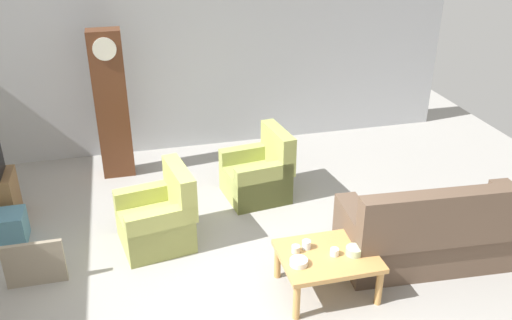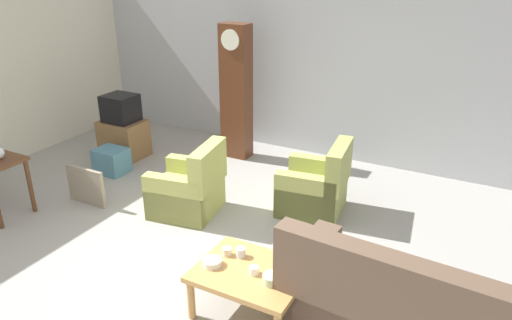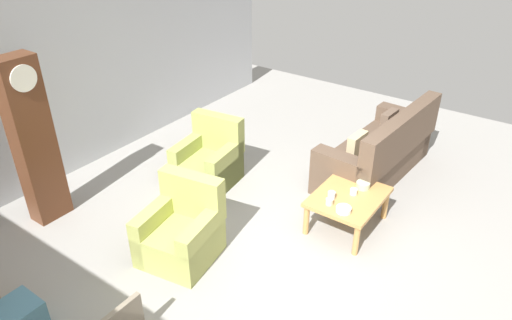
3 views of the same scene
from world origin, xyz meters
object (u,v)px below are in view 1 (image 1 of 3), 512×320
(armchair_olive_far, at_px, (259,175))
(framed_picture_leaning, at_px, (35,264))
(armchair_olive_near, at_px, (159,220))
(couch_floral, at_px, (439,233))
(cup_white_porcelain, at_px, (334,252))
(coffee_table_wood, at_px, (328,259))
(cup_cream_tall, at_px, (296,249))
(bowl_white_stacked, at_px, (299,262))
(cup_blue_rimmed, at_px, (306,245))
(grandfather_clock, at_px, (112,105))
(storage_box_blue, at_px, (6,228))
(bowl_shallow_green, at_px, (354,251))

(armchair_olive_far, relative_size, framed_picture_leaning, 1.53)
(armchair_olive_near, xyz_separation_m, framed_picture_leaning, (-1.31, -0.45, -0.05))
(couch_floral, distance_m, cup_white_porcelain, 1.33)
(coffee_table_wood, relative_size, cup_white_porcelain, 11.09)
(coffee_table_wood, relative_size, cup_cream_tall, 10.90)
(couch_floral, distance_m, bowl_white_stacked, 1.72)
(armchair_olive_near, distance_m, coffee_table_wood, 2.02)
(framed_picture_leaning, height_order, cup_blue_rimmed, cup_blue_rimmed)
(cup_blue_rimmed, bearing_deg, bowl_white_stacked, -123.68)
(cup_white_porcelain, bearing_deg, grandfather_clock, 122.44)
(armchair_olive_far, distance_m, cup_cream_tall, 1.95)
(grandfather_clock, bearing_deg, couch_floral, -41.81)
(framed_picture_leaning, bearing_deg, armchair_olive_far, 24.51)
(storage_box_blue, relative_size, cup_blue_rimmed, 5.09)
(grandfather_clock, relative_size, bowl_shallow_green, 12.46)
(armchair_olive_far, bearing_deg, armchair_olive_near, -150.61)
(grandfather_clock, height_order, cup_blue_rimmed, grandfather_clock)
(armchair_olive_far, distance_m, bowl_white_stacked, 2.15)
(coffee_table_wood, bearing_deg, bowl_shallow_green, -15.50)
(cup_blue_rimmed, bearing_deg, cup_cream_tall, -163.14)
(couch_floral, distance_m, cup_blue_rimmed, 1.55)
(grandfather_clock, distance_m, bowl_shallow_green, 3.97)
(cup_blue_rimmed, bearing_deg, bowl_shallow_green, -26.14)
(cup_white_porcelain, xyz_separation_m, bowl_shallow_green, (0.19, -0.03, 0.00))
(coffee_table_wood, xyz_separation_m, bowl_shallow_green, (0.25, -0.07, 0.10))
(cup_white_porcelain, height_order, cup_blue_rimmed, cup_blue_rimmed)
(cup_white_porcelain, bearing_deg, bowl_white_stacked, -171.10)
(bowl_shallow_green, bearing_deg, cup_white_porcelain, 170.15)
(cup_white_porcelain, distance_m, cup_blue_rimmed, 0.29)
(couch_floral, height_order, bowl_white_stacked, couch_floral)
(armchair_olive_near, relative_size, armchair_olive_far, 1.00)
(cup_cream_tall, distance_m, bowl_shallow_green, 0.58)
(framed_picture_leaning, height_order, storage_box_blue, framed_picture_leaning)
(bowl_white_stacked, bearing_deg, armchair_olive_far, 85.97)
(coffee_table_wood, bearing_deg, bowl_white_stacked, -164.18)
(armchair_olive_far, height_order, cup_cream_tall, armchair_olive_far)
(coffee_table_wood, bearing_deg, grandfather_clock, 122.05)
(cup_white_porcelain, relative_size, cup_blue_rimmed, 0.97)
(couch_floral, relative_size, framed_picture_leaning, 3.59)
(grandfather_clock, distance_m, framed_picture_leaning, 2.64)
(cup_cream_tall, bearing_deg, storage_box_blue, 151.67)
(couch_floral, relative_size, grandfather_clock, 1.03)
(armchair_olive_near, bearing_deg, grandfather_clock, 102.36)
(armchair_olive_far, xyz_separation_m, grandfather_clock, (-1.80, 1.12, 0.74))
(storage_box_blue, bearing_deg, coffee_table_wood, -27.52)
(bowl_shallow_green, bearing_deg, cup_cream_tall, 162.62)
(cup_cream_tall, height_order, bowl_white_stacked, cup_cream_tall)
(bowl_white_stacked, bearing_deg, bowl_shallow_green, 2.68)
(cup_cream_tall, xyz_separation_m, bowl_shallow_green, (0.55, -0.17, 0.00))
(couch_floral, distance_m, coffee_table_wood, 1.37)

